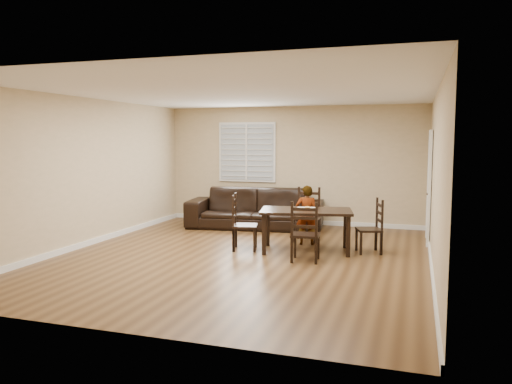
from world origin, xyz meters
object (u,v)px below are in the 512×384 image
(chair_near, at_px, (308,216))
(chair_far, at_px, (305,235))
(chair_right, at_px, (375,228))
(dining_table, at_px, (306,215))
(sofa, at_px, (255,208))
(donut, at_px, (307,207))
(child, at_px, (307,215))
(chair_left, at_px, (238,224))

(chair_near, height_order, chair_far, chair_near)
(chair_right, bearing_deg, chair_near, -137.13)
(chair_far, bearing_deg, chair_right, -138.40)
(dining_table, xyz_separation_m, sofa, (-1.58, 1.98, -0.21))
(chair_right, xyz_separation_m, sofa, (-2.74, 1.73, 0.00))
(chair_far, relative_size, donut, 10.34)
(chair_near, bearing_deg, child, -81.54)
(child, xyz_separation_m, donut, (0.10, -0.38, 0.20))
(dining_table, distance_m, chair_left, 1.21)
(dining_table, xyz_separation_m, donut, (-0.02, 0.18, 0.11))
(chair_left, xyz_separation_m, sofa, (-0.41, 2.23, -0.02))
(chair_right, bearing_deg, chair_left, -96.30)
(child, bearing_deg, sofa, -58.20)
(chair_near, xyz_separation_m, chair_left, (-1.00, -1.23, -0.02))
(dining_table, height_order, child, child)
(chair_far, distance_m, sofa, 3.29)
(dining_table, height_order, sofa, sofa)
(donut, bearing_deg, chair_far, -80.43)
(chair_near, relative_size, child, 0.93)
(chair_far, xyz_separation_m, donut, (-0.17, 0.99, 0.31))
(sofa, bearing_deg, chair_left, -86.95)
(chair_near, relative_size, chair_left, 1.04)
(donut, bearing_deg, sofa, 130.80)
(chair_far, distance_m, donut, 1.05)
(dining_table, xyz_separation_m, child, (-0.11, 0.55, -0.09))
(chair_far, xyz_separation_m, sofa, (-1.73, 2.80, -0.01))
(chair_near, height_order, child, child)
(child, bearing_deg, chair_near, -95.81)
(donut, bearing_deg, dining_table, -84.89)
(chair_far, xyz_separation_m, chair_left, (-1.32, 0.57, 0.01))
(chair_right, distance_m, donut, 1.22)
(donut, height_order, sofa, sofa)
(dining_table, distance_m, chair_right, 1.21)
(sofa, bearing_deg, chair_near, -42.73)
(chair_right, xyz_separation_m, donut, (-1.18, -0.07, 0.33))
(dining_table, bearing_deg, chair_left, -179.72)
(chair_near, bearing_deg, sofa, 144.95)
(chair_near, relative_size, sofa, 0.35)
(chair_left, distance_m, donut, 1.26)
(dining_table, bearing_deg, chair_near, 88.54)
(chair_near, distance_m, chair_right, 1.52)
(dining_table, xyz_separation_m, chair_far, (0.15, -0.82, -0.20))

